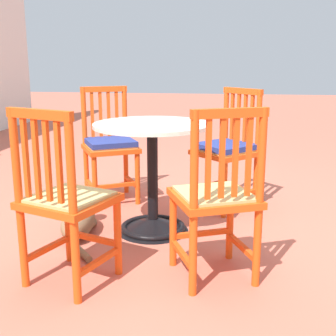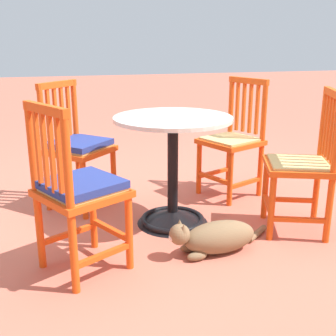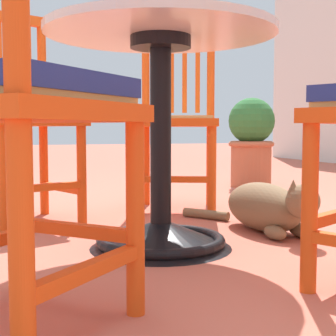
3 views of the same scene
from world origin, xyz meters
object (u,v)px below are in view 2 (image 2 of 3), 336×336
(cafe_table, at_px, (173,183))
(orange_chair_facing_out, at_px, (233,141))
(orange_chair_tucked_in, at_px, (77,148))
(orange_chair_by_planter, at_px, (303,166))
(orange_chair_near_fence, at_px, (78,191))
(tabby_cat, at_px, (214,238))

(cafe_table, height_order, orange_chair_facing_out, orange_chair_facing_out)
(orange_chair_tucked_in, relative_size, orange_chair_by_planter, 1.00)
(orange_chair_near_fence, xyz_separation_m, orange_chair_by_planter, (-1.40, -0.15, -0.01))
(orange_chair_by_planter, height_order, tabby_cat, orange_chair_by_planter)
(orange_chair_near_fence, height_order, orange_chair_by_planter, same)
(orange_chair_facing_out, relative_size, tabby_cat, 1.28)
(orange_chair_tucked_in, height_order, orange_chair_near_fence, same)
(orange_chair_facing_out, distance_m, orange_chair_by_planter, 0.76)
(cafe_table, relative_size, orange_chair_facing_out, 0.83)
(orange_chair_by_planter, bearing_deg, orange_chair_tucked_in, -30.03)
(cafe_table, height_order, orange_chair_tucked_in, orange_chair_tucked_in)
(orange_chair_facing_out, height_order, tabby_cat, orange_chair_facing_out)
(orange_chair_facing_out, distance_m, orange_chair_near_fence, 1.53)
(cafe_table, height_order, tabby_cat, cafe_table)
(cafe_table, xyz_separation_m, orange_chair_tucked_in, (0.59, -0.48, 0.16))
(cafe_table, distance_m, tabby_cat, 0.52)
(orange_chair_near_fence, xyz_separation_m, tabby_cat, (-0.75, 0.01, -0.35))
(cafe_table, bearing_deg, tabby_cat, 104.31)
(cafe_table, relative_size, tabby_cat, 1.07)
(cafe_table, height_order, orange_chair_by_planter, orange_chair_by_planter)
(orange_chair_by_planter, relative_size, tabby_cat, 1.28)
(orange_chair_tucked_in, height_order, tabby_cat, orange_chair_tucked_in)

